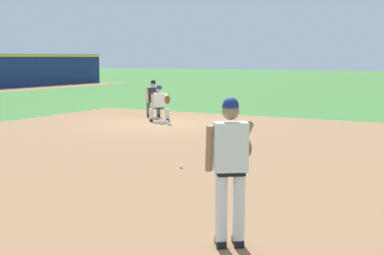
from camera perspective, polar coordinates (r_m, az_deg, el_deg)
ground_plane at (r=19.07m, az=-3.29°, el=0.45°), size 160.00×160.00×0.00m
infield_dirt_patch at (r=12.85m, az=-1.40°, el=-2.96°), size 18.00×18.00×0.01m
first_base_bag at (r=19.06m, az=-3.29°, el=0.58°), size 0.38×0.38×0.09m
baseball at (r=11.34m, az=-1.17°, el=-4.20°), size 0.07×0.07×0.07m
pitcher at (r=6.57m, az=4.20°, el=-3.74°), size 0.85×0.57×1.86m
first_baseman at (r=19.52m, az=-3.45°, el=2.77°), size 0.79×1.06×1.34m
umpire at (r=21.13m, az=-4.15°, el=3.29°), size 0.65×0.68×1.46m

